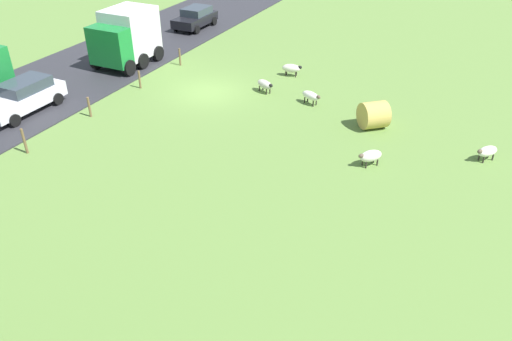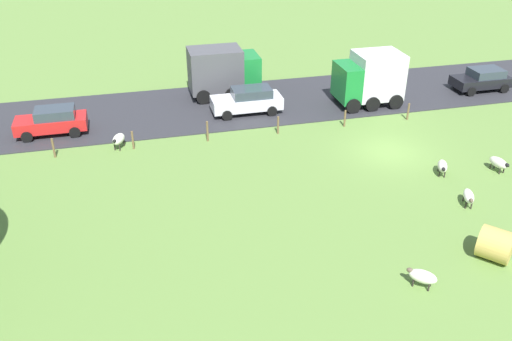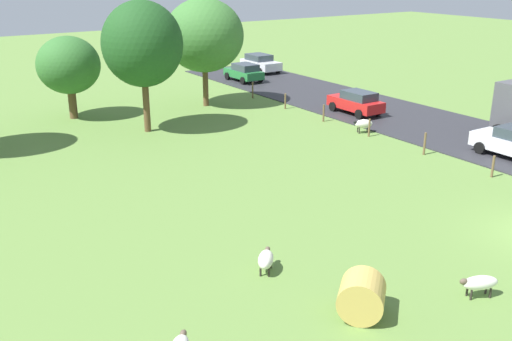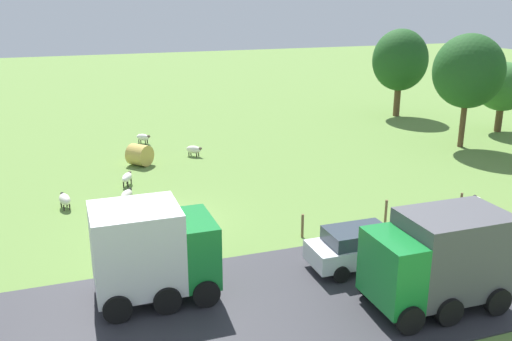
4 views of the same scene
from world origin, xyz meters
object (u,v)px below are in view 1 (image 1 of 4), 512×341
object	(u,v)px
sheep_1	(487,151)
sheep_3	(291,68)
sheep_4	(370,156)
car_4	(195,17)
hay_bale_0	(374,115)
truck_0	(126,37)
car_2	(23,96)
sheep_0	(311,96)
sheep_5	(265,84)

from	to	relation	value
sheep_1	sheep_3	world-z (taller)	sheep_3
sheep_4	car_4	size ratio (longest dim) A/B	0.28
sheep_1	car_4	world-z (taller)	car_4
sheep_3	hay_bale_0	world-z (taller)	hay_bale_0
sheep_4	truck_0	distance (m)	18.30
sheep_4	car_2	distance (m)	17.99
hay_bale_0	truck_0	world-z (taller)	truck_0
car_2	sheep_3	bearing A→B (deg)	-134.19
sheep_0	truck_0	size ratio (longest dim) A/B	0.31
hay_bale_0	sheep_3	bearing A→B (deg)	-36.41
car_4	sheep_1	bearing A→B (deg)	152.21
car_4	car_2	bearing A→B (deg)	90.13
sheep_0	car_2	bearing A→B (deg)	29.70
sheep_1	sheep_3	distance (m)	13.01
sheep_3	sheep_5	xyz separation A→B (m)	(0.38, 3.03, -0.01)
sheep_0	hay_bale_0	distance (m)	3.97
sheep_5	car_2	bearing A→B (deg)	37.66
hay_bale_0	truck_0	bearing A→B (deg)	-6.44
truck_0	car_2	bearing A→B (deg)	87.08
sheep_1	hay_bale_0	distance (m)	5.49
truck_0	car_4	xyz separation A→B (m)	(0.46, -8.93, -1.01)
sheep_0	truck_0	distance (m)	12.85
sheep_0	hay_bale_0	world-z (taller)	hay_bale_0
sheep_3	car_2	xyz separation A→B (m)	(10.62, 10.93, 0.42)
sheep_0	car_2	distance (m)	15.18
sheep_0	truck_0	xyz separation A→B (m)	(12.77, -0.61, 1.37)
hay_bale_0	car_4	distance (m)	20.12
sheep_3	car_4	bearing A→B (deg)	-29.90
sheep_0	hay_bale_0	bearing A→B (deg)	161.57
sheep_5	car_4	xyz separation A→B (m)	(10.28, -9.16, 0.38)
sheep_4	sheep_1	bearing A→B (deg)	-149.41
sheep_0	sheep_1	bearing A→B (deg)	166.18
sheep_4	car_2	xyz separation A→B (m)	(17.79, 2.59, 0.44)
sheep_1	truck_0	bearing A→B (deg)	-7.44
sheep_5	sheep_3	bearing A→B (deg)	-97.25
sheep_1	truck_0	xyz separation A→B (m)	(21.92, -2.86, 1.41)
sheep_3	sheep_4	xyz separation A→B (m)	(-7.17, 8.34, -0.02)
sheep_3	sheep_4	size ratio (longest dim) A/B	1.13
sheep_5	hay_bale_0	world-z (taller)	hay_bale_0
sheep_0	sheep_4	xyz separation A→B (m)	(-4.61, 4.93, -0.02)
sheep_3	sheep_5	distance (m)	3.05
sheep_3	sheep_4	bearing A→B (deg)	130.69
sheep_5	car_2	distance (m)	12.94
sheep_0	sheep_5	bearing A→B (deg)	-7.36
sheep_0	sheep_1	distance (m)	9.42
sheep_1	hay_bale_0	size ratio (longest dim) A/B	0.81
sheep_4	car_4	distance (m)	22.97
sheep_0	car_4	bearing A→B (deg)	-35.81
sheep_5	hay_bale_0	distance (m)	6.90
sheep_1	sheep_5	xyz separation A→B (m)	(12.09, -2.63, 0.03)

